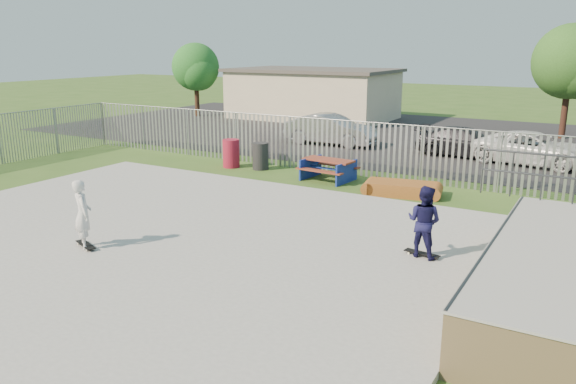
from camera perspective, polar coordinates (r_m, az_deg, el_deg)
The scene contains 18 objects.
ground at distance 14.20m, azimuth -12.46°, elevation -4.85°, with size 120.00×120.00×0.00m, color #34591E.
concrete_slab at distance 14.18m, azimuth -12.48°, elevation -4.56°, with size 15.00×12.00×0.15m, color gray.
fence at distance 16.92m, azimuth 0.41°, elevation 2.19°, with size 26.04×16.02×2.00m.
picnic_table at distance 19.99m, azimuth 4.11°, elevation 2.30°, with size 1.93×1.65×0.76m.
funbox at distance 18.33m, azimuth 11.50°, elevation 0.33°, with size 2.24×1.42×0.42m.
trash_bin_red at distance 22.17m, azimuth -5.80°, elevation 3.93°, with size 0.66×0.66×1.10m, color maroon.
trash_bin_grey at distance 21.70m, azimuth -2.81°, elevation 3.67°, with size 0.62×0.62×1.04m, color black.
parking_lot at distance 30.54m, azimuth 12.38°, elevation 5.59°, with size 40.00×18.00×0.02m, color black.
car_silver at distance 27.11m, azimuth 4.35°, elevation 6.35°, with size 1.54×4.41×1.45m, color #A2A1A6.
car_dark at distance 25.28m, azimuth 17.60°, elevation 4.83°, with size 1.72×4.23×1.23m, color black.
car_white at distance 24.48m, azimuth 23.71°, elevation 4.05°, with size 2.14×4.65×1.29m, color white.
building at distance 37.12m, azimuth 2.54°, elevation 9.97°, with size 10.40×6.40×3.20m.
tree_left at distance 38.60m, azimuth -9.36°, elevation 12.41°, with size 3.13×3.13×4.83m.
tree_mid at distance 31.89m, azimuth 26.78°, elevation 11.73°, with size 3.72×3.72×5.74m.
skateboard_a at distance 12.81m, azimuth 13.44°, elevation -6.18°, with size 0.82×0.33×0.08m.
skateboard_b at distance 13.80m, azimuth -19.84°, elevation -5.14°, with size 0.82×0.47×0.08m.
skater_navy at distance 12.57m, azimuth 13.65°, elevation -2.93°, with size 0.78×0.61×1.60m, color #13133C.
skater_white at distance 13.57m, azimuth -20.12°, elevation -2.11°, with size 0.58×0.38×1.60m, color silver.
Camera 1 is at (9.22, -9.74, 4.67)m, focal length 35.00 mm.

